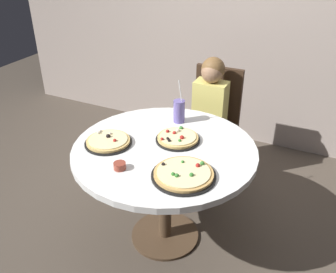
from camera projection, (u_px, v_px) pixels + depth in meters
name	position (u px, v px, depth m)	size (l,w,h in m)	color
ground_plane	(165.00, 235.00, 2.64)	(8.00, 8.00, 0.00)	#4C4238
dining_table	(165.00, 161.00, 2.32)	(1.15, 1.15, 0.75)	white
chair_wooden	(213.00, 117.00, 3.12)	(0.40, 0.40, 0.95)	#382619
diner_child	(206.00, 131.00, 3.00)	(0.26, 0.41, 1.08)	#3F4766
pizza_veggie	(184.00, 174.00, 1.99)	(0.36, 0.36, 0.05)	black
pizza_cheese	(178.00, 138.00, 2.34)	(0.29, 0.29, 0.05)	black
pizza_pepperoni	(108.00, 141.00, 2.30)	(0.30, 0.30, 0.05)	black
soda_cup	(179.00, 111.00, 2.53)	(0.08, 0.08, 0.31)	#6659A5
sauce_bowl	(120.00, 166.00, 2.06)	(0.07, 0.07, 0.04)	brown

